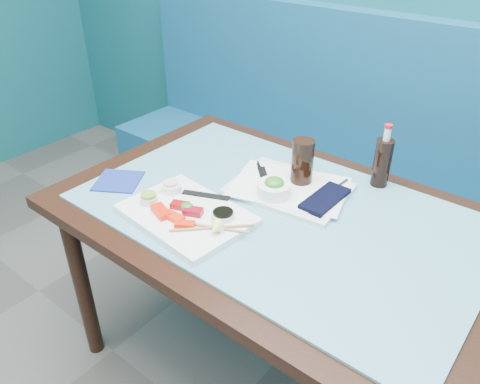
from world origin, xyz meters
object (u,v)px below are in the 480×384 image
Objects in this scene: cola_bottle_body at (382,163)px; serving_tray at (289,189)px; seaweed_bowl at (274,189)px; dining_table at (277,233)px; sashimi_plate at (186,215)px; booth_bench at (376,200)px; blue_napkin at (118,181)px; cola_glass at (302,161)px.

serving_tray is at bearing -133.77° from cola_bottle_body.
cola_bottle_body reaches higher than seaweed_bowl.
sashimi_plate is (-0.20, -0.21, 0.10)m from dining_table.
booth_bench is 18.22× the size of cola_bottle_body.
serving_tray is at bearing 82.41° from seaweed_bowl.
sashimi_plate reaches higher than dining_table.
booth_bench is at bearing 86.49° from seaweed_bowl.
sashimi_plate reaches higher than blue_napkin.
cola_bottle_body is 0.89m from blue_napkin.
seaweed_bowl reaches higher than dining_table.
cola_glass is at bearing 99.52° from dining_table.
serving_tray is 0.10m from cola_glass.
dining_table is 12.79× the size of seaweed_bowl.
dining_table is 0.16m from serving_tray.
blue_napkin is at bearing -159.03° from dining_table.
serving_tray is at bearing -93.09° from booth_bench.
blue_napkin is (-0.50, -0.37, -0.09)m from cola_glass.
cola_glass is 1.04× the size of blue_napkin.
sashimi_plate is at bearing -122.66° from serving_tray.
sashimi_plate is 0.33m from blue_napkin.
cola_bottle_body is (0.37, 0.55, 0.07)m from sashimi_plate.
dining_table is 9.60× the size of blue_napkin.
seaweed_bowl reaches higher than blue_napkin.
booth_bench is 0.90m from seaweed_bowl.
sashimi_plate is 0.36m from serving_tray.
serving_tray is 2.56× the size of blue_napkin.
serving_tray reaches higher than dining_table.
booth_bench is 1.14m from sashimi_plate.
cola_glass is at bearing 72.75° from serving_tray.
seaweed_bowl is at bearing -98.75° from cola_glass.
dining_table is 3.67× the size of sashimi_plate.
seaweed_bowl reaches higher than serving_tray.
seaweed_bowl is at bearing 27.07° from blue_napkin.
seaweed_bowl is 0.54m from blue_napkin.
sashimi_plate is at bearing -1.14° from blue_napkin.
booth_bench reaches higher than serving_tray.
serving_tray is (-0.04, -0.72, 0.39)m from booth_bench.
dining_table is 0.25m from cola_glass.
cola_glass is at bearing 36.93° from blue_napkin.
seaweed_bowl is at bearing 139.07° from dining_table.
serving_tray is 2.46× the size of cola_glass.
booth_bench is 8.05× the size of serving_tray.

